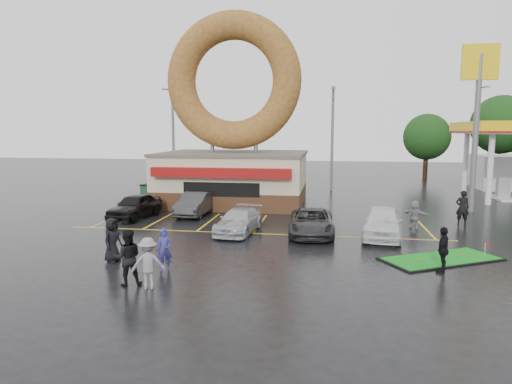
# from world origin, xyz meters

# --- Properties ---
(ground) EXTENTS (120.00, 120.00, 0.00)m
(ground) POSITION_xyz_m (0.00, 0.00, 0.00)
(ground) COLOR black
(ground) RESTS_ON ground
(donut_shop) EXTENTS (10.20, 8.70, 13.50)m
(donut_shop) POSITION_xyz_m (-3.00, 12.97, 4.46)
(donut_shop) COLOR #472B19
(donut_shop) RESTS_ON ground
(shell_sign) EXTENTS (2.20, 0.36, 10.60)m
(shell_sign) POSITION_xyz_m (13.00, 12.00, 7.38)
(shell_sign) COLOR slate
(shell_sign) RESTS_ON ground
(streetlight_left) EXTENTS (0.40, 2.21, 9.00)m
(streetlight_left) POSITION_xyz_m (-10.00, 19.92, 4.78)
(streetlight_left) COLOR slate
(streetlight_left) RESTS_ON ground
(streetlight_mid) EXTENTS (0.40, 2.21, 9.00)m
(streetlight_mid) POSITION_xyz_m (4.00, 20.92, 4.78)
(streetlight_mid) COLOR slate
(streetlight_mid) RESTS_ON ground
(streetlight_right) EXTENTS (0.40, 2.21, 9.00)m
(streetlight_right) POSITION_xyz_m (16.00, 21.92, 4.78)
(streetlight_right) COLOR slate
(streetlight_right) RESTS_ON ground
(tree_far_c) EXTENTS (6.30, 6.30, 9.00)m
(tree_far_c) POSITION_xyz_m (22.00, 34.00, 5.84)
(tree_far_c) COLOR #332114
(tree_far_c) RESTS_ON ground
(tree_far_d) EXTENTS (4.90, 4.90, 7.00)m
(tree_far_d) POSITION_xyz_m (14.00, 32.00, 4.53)
(tree_far_d) COLOR #332114
(tree_far_d) RESTS_ON ground
(car_black) EXTENTS (2.26, 4.52, 1.48)m
(car_black) POSITION_xyz_m (-7.68, 6.30, 0.74)
(car_black) COLOR black
(car_black) RESTS_ON ground
(car_dgrey) EXTENTS (1.67, 4.38, 1.43)m
(car_dgrey) POSITION_xyz_m (-4.38, 7.92, 0.71)
(car_dgrey) COLOR #313134
(car_dgrey) RESTS_ON ground
(car_silver) EXTENTS (2.18, 4.42, 1.24)m
(car_silver) POSITION_xyz_m (-0.75, 3.50, 0.62)
(car_silver) COLOR #B6B7BC
(car_silver) RESTS_ON ground
(car_grey) EXTENTS (2.37, 4.84, 1.32)m
(car_grey) POSITION_xyz_m (2.99, 3.59, 0.66)
(car_grey) COLOR #2C2B2E
(car_grey) RESTS_ON ground
(car_white) EXTENTS (2.42, 4.76, 1.55)m
(car_white) POSITION_xyz_m (6.46, 3.50, 0.78)
(car_white) COLOR silver
(car_white) RESTS_ON ground
(person_blue) EXTENTS (0.69, 0.58, 1.62)m
(person_blue) POSITION_xyz_m (-2.24, -3.28, 0.81)
(person_blue) COLOR navy
(person_blue) RESTS_ON ground
(person_blackjkt) EXTENTS (1.16, 1.05, 1.95)m
(person_blackjkt) POSITION_xyz_m (-2.90, -5.04, 0.97)
(person_blackjkt) COLOR black
(person_blackjkt) RESTS_ON ground
(person_hoodie) EXTENTS (1.28, 0.98, 1.74)m
(person_hoodie) POSITION_xyz_m (-2.08, -5.24, 0.87)
(person_hoodie) COLOR gray
(person_hoodie) RESTS_ON ground
(person_bystander) EXTENTS (0.77, 0.99, 1.80)m
(person_bystander) POSITION_xyz_m (-4.74, -2.47, 0.90)
(person_bystander) COLOR black
(person_bystander) RESTS_ON ground
(person_cameraman) EXTENTS (0.74, 1.10, 1.73)m
(person_cameraman) POSITION_xyz_m (8.07, -1.80, 0.86)
(person_cameraman) COLOR black
(person_cameraman) RESTS_ON ground
(person_walker_near) EXTENTS (1.44, 1.18, 1.54)m
(person_walker_near) POSITION_xyz_m (8.40, 5.90, 0.77)
(person_walker_near) COLOR gray
(person_walker_near) RESTS_ON ground
(person_walker_far) EXTENTS (0.73, 0.50, 1.95)m
(person_walker_far) POSITION_xyz_m (11.19, 7.37, 0.97)
(person_walker_far) COLOR black
(person_walker_far) RESTS_ON ground
(dumpster) EXTENTS (2.04, 1.60, 1.30)m
(dumpster) POSITION_xyz_m (-8.61, 11.95, 0.65)
(dumpster) COLOR #1B4828
(dumpster) RESTS_ON ground
(putting_green) EXTENTS (5.28, 4.26, 0.61)m
(putting_green) POSITION_xyz_m (8.42, -0.09, 0.04)
(putting_green) COLOR black
(putting_green) RESTS_ON ground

